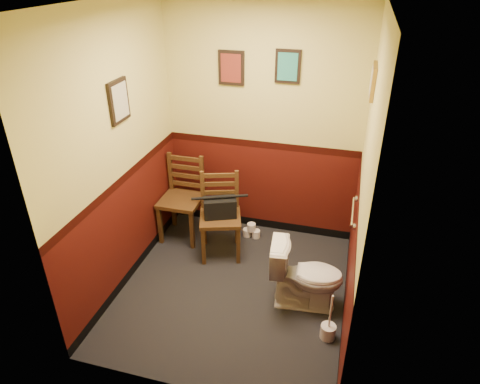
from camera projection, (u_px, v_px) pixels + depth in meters
name	position (u px, v px, depth m)	size (l,w,h in m)	color
floor	(234.00, 289.00, 4.37)	(2.20, 2.40, 0.00)	black
ceiling	(231.00, 1.00, 3.07)	(2.20, 2.40, 0.00)	silver
wall_back	(263.00, 124.00, 4.73)	(2.20, 2.70, 0.00)	#410F0A
wall_front	(180.00, 250.00, 2.71)	(2.20, 2.70, 0.00)	#410F0A
wall_left	(119.00, 157.00, 3.97)	(2.40, 2.70, 0.00)	#410F0A
wall_right	(363.00, 186.00, 3.47)	(2.40, 2.70, 0.00)	#410F0A
grab_bar	(354.00, 212.00, 3.88)	(0.05, 0.56, 0.06)	silver
framed_print_back_a	(231.00, 68.00, 4.50)	(0.28, 0.04, 0.36)	black
framed_print_back_b	(288.00, 67.00, 4.34)	(0.26, 0.04, 0.34)	black
framed_print_left	(119.00, 101.00, 3.81)	(0.04, 0.30, 0.38)	black
framed_print_right	(373.00, 81.00, 3.64)	(0.04, 0.34, 0.28)	olive
toilet	(306.00, 276.00, 4.03)	(0.39, 0.70, 0.68)	white
toilet_brush	(328.00, 331.00, 3.78)	(0.14, 0.14, 0.49)	silver
chair_left	(182.00, 198.00, 5.00)	(0.46, 0.46, 0.99)	#4E3217
chair_right	(220.00, 216.00, 4.72)	(0.56, 0.56, 0.95)	#4E3217
handbag	(220.00, 207.00, 4.62)	(0.39, 0.29, 0.25)	black
tp_stack	(251.00, 231.00, 5.15)	(0.21, 0.11, 0.18)	silver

